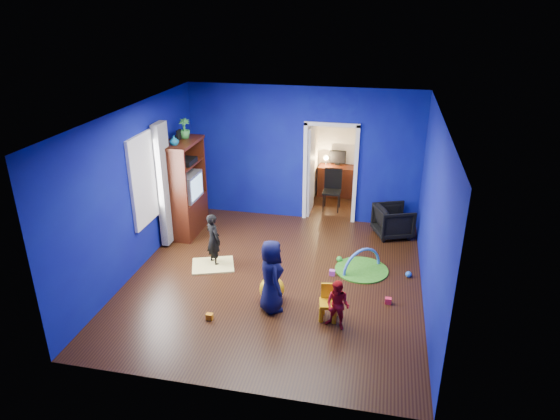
% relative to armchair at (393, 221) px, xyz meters
% --- Properties ---
extents(floor, '(5.00, 5.50, 0.01)m').
position_rel_armchair_xyz_m(floor, '(-1.99, -2.20, -0.32)').
color(floor, black).
rests_on(floor, ground).
extents(ceiling, '(5.00, 5.50, 0.01)m').
position_rel_armchair_xyz_m(ceiling, '(-1.99, -2.20, 2.58)').
color(ceiling, white).
rests_on(ceiling, wall_back).
extents(wall_back, '(5.00, 0.02, 2.90)m').
position_rel_armchair_xyz_m(wall_back, '(-1.99, 0.55, 1.13)').
color(wall_back, '#0A0B74').
rests_on(wall_back, floor).
extents(wall_front, '(5.00, 0.02, 2.90)m').
position_rel_armchair_xyz_m(wall_front, '(-1.99, -4.95, 1.13)').
color(wall_front, '#0A0B74').
rests_on(wall_front, floor).
extents(wall_left, '(0.02, 5.50, 2.90)m').
position_rel_armchair_xyz_m(wall_left, '(-4.49, -2.20, 1.13)').
color(wall_left, '#0A0B74').
rests_on(wall_left, floor).
extents(wall_right, '(0.02, 5.50, 2.90)m').
position_rel_armchair_xyz_m(wall_right, '(0.51, -2.20, 1.13)').
color(wall_right, '#0A0B74').
rests_on(wall_right, floor).
extents(alcove, '(1.00, 1.75, 2.50)m').
position_rel_armchair_xyz_m(alcove, '(-1.39, 1.42, 0.93)').
color(alcove, silver).
rests_on(alcove, floor).
extents(armchair, '(0.92, 0.90, 0.65)m').
position_rel_armchair_xyz_m(armchair, '(0.00, 0.00, 0.00)').
color(armchair, black).
rests_on(armchair, floor).
extents(child_black, '(0.43, 0.41, 0.99)m').
position_rel_armchair_xyz_m(child_black, '(-3.21, -1.90, 0.17)').
color(child_black, black).
rests_on(child_black, floor).
extents(child_navy, '(0.60, 0.69, 1.19)m').
position_rel_armchair_xyz_m(child_navy, '(-1.85, -3.10, 0.27)').
color(child_navy, '#0E1334').
rests_on(child_navy, floor).
extents(toddler_red, '(0.46, 0.41, 0.78)m').
position_rel_armchair_xyz_m(toddler_red, '(-0.79, -3.38, 0.07)').
color(toddler_red, red).
rests_on(toddler_red, floor).
extents(vase, '(0.20, 0.20, 0.19)m').
position_rel_armchair_xyz_m(vase, '(-4.21, -1.01, 1.73)').
color(vase, '#0C5867').
rests_on(vase, tv_armoire).
extents(potted_plant, '(0.29, 0.29, 0.39)m').
position_rel_armchair_xyz_m(potted_plant, '(-4.21, -0.49, 1.83)').
color(potted_plant, green).
rests_on(potted_plant, tv_armoire).
extents(tv_armoire, '(0.58, 1.14, 1.96)m').
position_rel_armchair_xyz_m(tv_armoire, '(-4.21, -0.71, 0.66)').
color(tv_armoire, '#3E150A').
rests_on(tv_armoire, floor).
extents(crt_tv, '(0.46, 0.70, 0.54)m').
position_rel_armchair_xyz_m(crt_tv, '(-4.17, -0.71, 0.70)').
color(crt_tv, silver).
rests_on(crt_tv, tv_armoire).
extents(yellow_blanket, '(0.91, 0.82, 0.03)m').
position_rel_armchair_xyz_m(yellow_blanket, '(-3.21, -2.00, -0.31)').
color(yellow_blanket, '#F2E07A').
rests_on(yellow_blanket, floor).
extents(hopper_ball, '(0.41, 0.41, 0.41)m').
position_rel_armchair_xyz_m(hopper_ball, '(-1.90, -2.85, -0.12)').
color(hopper_ball, yellow).
rests_on(hopper_ball, floor).
extents(kid_chair, '(0.32, 0.32, 0.50)m').
position_rel_armchair_xyz_m(kid_chair, '(-0.94, -3.18, -0.07)').
color(kid_chair, yellow).
rests_on(kid_chair, floor).
extents(play_mat, '(0.95, 0.95, 0.03)m').
position_rel_armchair_xyz_m(play_mat, '(-0.53, -1.59, -0.31)').
color(play_mat, '#4DA525').
rests_on(play_mat, floor).
extents(toy_arch, '(0.65, 0.62, 0.85)m').
position_rel_armchair_xyz_m(toy_arch, '(-0.53, -1.59, -0.30)').
color(toy_arch, '#3F8CD8').
rests_on(toy_arch, floor).
extents(window_left, '(0.03, 0.95, 1.55)m').
position_rel_armchair_xyz_m(window_left, '(-4.48, -1.85, 1.23)').
color(window_left, white).
rests_on(window_left, wall_left).
extents(curtain, '(0.14, 0.42, 2.40)m').
position_rel_armchair_xyz_m(curtain, '(-4.36, -1.30, 0.93)').
color(curtain, slate).
rests_on(curtain, floor).
extents(doorway, '(1.16, 0.10, 2.10)m').
position_rel_armchair_xyz_m(doorway, '(-1.39, 0.55, 0.73)').
color(doorway, white).
rests_on(doorway, floor).
extents(study_desk, '(0.88, 0.44, 0.75)m').
position_rel_armchair_xyz_m(study_desk, '(-1.39, 2.06, 0.05)').
color(study_desk, '#3D140A').
rests_on(study_desk, floor).
extents(desk_monitor, '(0.40, 0.05, 0.32)m').
position_rel_armchair_xyz_m(desk_monitor, '(-1.39, 2.18, 0.63)').
color(desk_monitor, black).
rests_on(desk_monitor, study_desk).
extents(desk_lamp, '(0.14, 0.14, 0.14)m').
position_rel_armchair_xyz_m(desk_lamp, '(-1.67, 2.12, 0.61)').
color(desk_lamp, '#FFD88C').
rests_on(desk_lamp, study_desk).
extents(folding_chair, '(0.40, 0.40, 0.92)m').
position_rel_armchair_xyz_m(folding_chair, '(-1.39, 1.10, 0.14)').
color(folding_chair, black).
rests_on(folding_chair, floor).
extents(book_shelf, '(0.88, 0.24, 0.04)m').
position_rel_armchair_xyz_m(book_shelf, '(-1.39, 2.17, 1.70)').
color(book_shelf, white).
rests_on(book_shelf, study_desk).
extents(toy_0, '(0.10, 0.08, 0.10)m').
position_rel_armchair_xyz_m(toy_0, '(-0.05, -2.57, -0.27)').
color(toy_0, '#F72942').
rests_on(toy_0, floor).
extents(toy_1, '(0.11, 0.11, 0.11)m').
position_rel_armchair_xyz_m(toy_1, '(0.29, -1.65, -0.27)').
color(toy_1, blue).
rests_on(toy_1, floor).
extents(toy_2, '(0.10, 0.08, 0.10)m').
position_rel_armchair_xyz_m(toy_2, '(-2.72, -3.58, -0.27)').
color(toy_2, orange).
rests_on(toy_2, floor).
extents(toy_3, '(0.11, 0.11, 0.11)m').
position_rel_armchair_xyz_m(toy_3, '(-0.96, -1.35, -0.27)').
color(toy_3, green).
rests_on(toy_3, floor).
extents(toy_4, '(0.10, 0.08, 0.10)m').
position_rel_armchair_xyz_m(toy_4, '(-1.03, -1.87, -0.27)').
color(toy_4, '#DC52DB').
rests_on(toy_4, floor).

